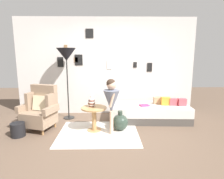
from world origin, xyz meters
The scene contains 16 objects.
ground_plane centered at (0.00, 0.00, 0.00)m, with size 12.00×12.00×0.00m, color brown.
gallery_wall centered at (0.00, 1.95, 1.30)m, with size 4.80×0.12×2.60m.
rug centered at (-0.14, 0.48, 0.01)m, with size 1.65×1.35×0.01m, color silver.
armchair centered at (-1.43, 0.78, 0.44)m, with size 0.87×0.75×0.97m.
daybed centered at (1.09, 1.25, 0.20)m, with size 1.93×0.88×0.40m.
pillow_head centered at (1.86, 1.17, 0.49)m, with size 0.19×0.12×0.18m, color #D64C56.
pillow_mid centered at (1.66, 1.21, 0.48)m, with size 0.18×0.12×0.17m, color #D64C56.
pillow_back centered at (1.48, 1.24, 0.50)m, with size 0.21×0.12×0.20m, color orange.
pillow_extra centered at (1.31, 1.36, 0.49)m, with size 0.21×0.12×0.17m, color tan.
side_table centered at (-0.24, 0.63, 0.37)m, with size 0.55×0.55×0.52m.
vase_striped centered at (-0.29, 0.68, 0.62)m, with size 0.15×0.15×0.24m.
floor_lamp centered at (-0.96, 1.47, 1.58)m, with size 0.47×0.47×1.79m.
person_child centered at (0.13, 0.48, 0.74)m, with size 0.34×0.34×1.16m.
book_on_daybed centered at (0.94, 1.16, 0.42)m, with size 0.22×0.16×0.03m, color #CB336D.
demijohn_near centered at (0.32, 0.65, 0.18)m, with size 0.35×0.35×0.44m.
magazine_basket centered at (-1.77, 0.38, 0.14)m, with size 0.28×0.28×0.28m, color black.
Camera 1 is at (0.06, -3.27, 1.64)m, focal length 30.37 mm.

